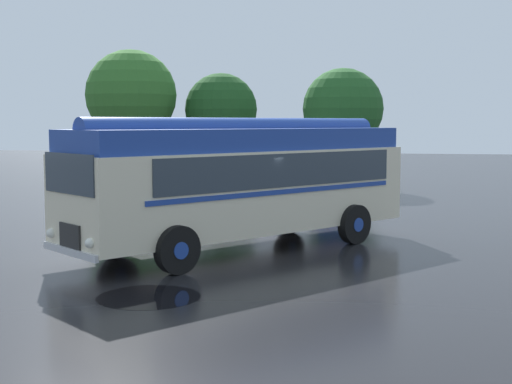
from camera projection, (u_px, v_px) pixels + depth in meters
ground_plane at (244, 247)px, 19.25m from camera, size 120.00×120.00×0.00m
vintage_bus at (245, 179)px, 18.69m from camera, size 8.04×9.51×3.49m
car_near_left at (271, 181)px, 30.80m from camera, size 2.17×4.30×1.66m
car_mid_left at (341, 181)px, 30.92m from camera, size 2.31×4.36×1.66m
tree_far_left at (132, 96)px, 37.33m from camera, size 4.76×4.76×7.17m
tree_left_of_centre at (221, 109)px, 37.72m from camera, size 3.83×3.83×5.97m
tree_centre at (341, 109)px, 36.24m from camera, size 4.12×4.12×6.12m
puddle_patch at (149, 297)px, 13.80m from camera, size 2.02×2.02×0.01m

